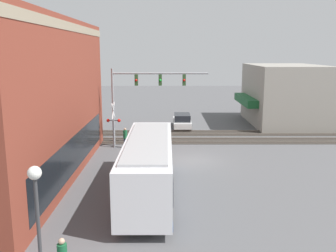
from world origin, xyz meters
TOP-DOWN VIEW (x-y plane):
  - ground_plane at (0.00, 0.00)m, footprint 120.00×120.00m
  - brick_building at (-3.93, 11.93)m, footprint 19.88×8.93m
  - shop_building at (14.45, -11.08)m, footprint 10.82×8.44m
  - city_bus at (-6.81, 2.80)m, footprint 11.01×2.59m
  - traffic_signal_gantry at (4.27, 3.79)m, footprint 0.42×7.98m
  - crossing_signal at (3.72, 6.19)m, footprint 1.41×1.18m
  - streetlamp at (-15.63, 5.84)m, footprint 0.44×0.44m
  - rail_track_near at (6.00, 0.00)m, footprint 2.60×60.00m
  - rail_track_far at (9.20, 0.00)m, footprint 2.60×60.00m
  - parked_car_white at (11.92, 0.20)m, footprint 4.67×1.82m
  - pedestrian_at_crossing at (3.59, 5.24)m, footprint 0.34×0.34m

SIDE VIEW (x-z plane):
  - ground_plane at x=0.00m, z-range 0.00..0.00m
  - rail_track_near at x=6.00m, z-range -0.05..0.10m
  - rail_track_far at x=9.20m, z-range -0.05..0.10m
  - parked_car_white at x=11.92m, z-range -0.05..1.43m
  - pedestrian_at_crossing at x=3.59m, z-range 0.02..1.71m
  - city_bus at x=-6.81m, z-range 0.17..3.37m
  - crossing_signal at x=3.72m, z-range 0.39..4.20m
  - streetlamp at x=-15.63m, z-range 0.44..4.91m
  - shop_building at x=14.45m, z-range -0.01..6.44m
  - traffic_signal_gantry at x=4.27m, z-range 1.61..8.14m
  - brick_building at x=-3.93m, z-range 0.00..9.89m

